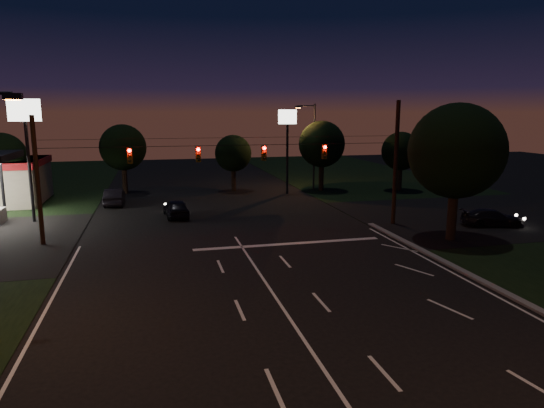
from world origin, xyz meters
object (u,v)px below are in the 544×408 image
object	(u,v)px
car_oncoming_a	(176,208)
car_cross	(492,218)
car_oncoming_b	(114,197)
utility_pole_right	(393,224)
tree_right_near	(455,152)

from	to	relation	value
car_oncoming_a	car_cross	distance (m)	23.74
car_oncoming_a	car_cross	bearing A→B (deg)	153.42
car_oncoming_b	car_cross	size ratio (longest dim) A/B	1.03
utility_pole_right	tree_right_near	world-z (taller)	tree_right_near
car_oncoming_a	car_cross	size ratio (longest dim) A/B	0.96
tree_right_near	car_oncoming_b	size ratio (longest dim) A/B	1.97
utility_pole_right	tree_right_near	bearing A→B (deg)	-72.47
utility_pole_right	car_oncoming_b	distance (m)	24.24
car_oncoming_b	car_oncoming_a	bearing A→B (deg)	128.73
tree_right_near	car_oncoming_b	distance (m)	28.69
tree_right_near	car_oncoming_b	bearing A→B (deg)	141.51
utility_pole_right	tree_right_near	xyz separation A→B (m)	(1.53, -4.83, 5.68)
utility_pole_right	car_oncoming_a	distance (m)	16.72
utility_pole_right	tree_right_near	size ratio (longest dim) A/B	1.03
utility_pole_right	car_oncoming_a	world-z (taller)	utility_pole_right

